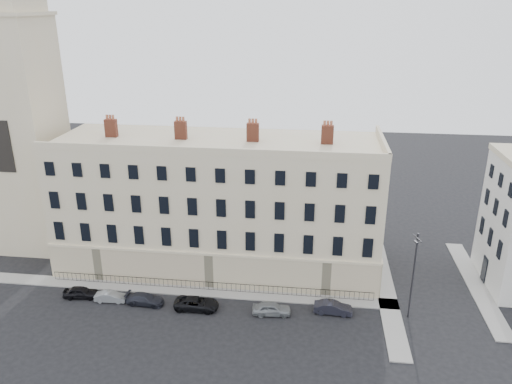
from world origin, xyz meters
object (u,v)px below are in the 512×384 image
car_c (145,299)px  car_b (111,297)px  car_a (81,292)px  car_d (197,303)px  car_f (333,308)px  streetlamp (413,273)px  car_e (272,309)px

car_c → car_b: bearing=92.0°
car_a → car_d: bearing=-99.3°
car_f → streetlamp: (7.32, 0.15, 4.44)m
car_b → car_e: size_ratio=0.85×
car_a → car_c: size_ratio=0.90×
car_c → car_d: size_ratio=0.88×
car_c → car_d: 5.49m
car_c → car_e: 13.12m
car_f → car_b: bearing=94.5°
car_c → car_f: car_f is taller
car_b → car_e: bearing=-94.4°
car_a → car_c: bearing=-99.7°
car_a → car_f: 26.30m
car_a → streetlamp: size_ratio=0.39×
car_a → car_d: car_d is taller
car_a → car_d: size_ratio=0.80×
car_d → car_e: (7.63, 0.00, 0.03)m
car_b → car_a: bearing=81.4°
car_b → car_f: size_ratio=0.86×
car_c → car_d: bearing=-88.9°
car_c → car_e: size_ratio=1.03×
car_e → streetlamp: size_ratio=0.42×
car_d → streetlamp: (21.02, 1.07, 4.45)m
car_c → car_f: size_ratio=1.04×
car_e → streetlamp: streetlamp is taller
car_c → car_f: 19.20m
car_b → car_d: size_ratio=0.73×
car_c → car_f: (19.19, 0.73, 0.05)m
car_a → car_c: (7.11, -0.37, -0.03)m
car_d → car_e: car_e is taller
car_f → streetlamp: bearing=-86.0°
car_a → car_e: (20.23, -0.56, 0.04)m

